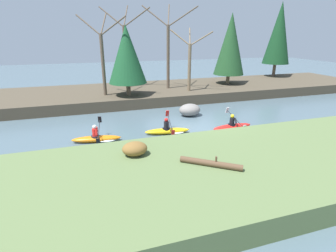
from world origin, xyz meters
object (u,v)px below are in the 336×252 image
kayaker_lead (233,126)px  kayaker_trailing (99,138)px  kayaker_middle (169,130)px  boulder_midstream (190,110)px  driftwood_log (211,163)px

kayaker_lead → kayaker_trailing: (-8.26, 0.51, -0.02)m
kayaker_middle → kayaker_trailing: size_ratio=1.00×
kayaker_lead → kayaker_middle: size_ratio=1.00×
boulder_midstream → kayaker_middle: bearing=-130.3°
kayaker_middle → driftwood_log: driftwood_log is taller
kayaker_trailing → kayaker_middle: bearing=7.8°
kayaker_trailing → boulder_midstream: size_ratio=1.75×
kayaker_lead → kayaker_trailing: bearing=173.3°
kayaker_middle → kayaker_lead: bearing=0.3°
kayaker_middle → driftwood_log: (-0.25, -6.07, 0.81)m
kayaker_trailing → driftwood_log: size_ratio=1.34×
kayaker_trailing → driftwood_log: 7.27m
driftwood_log → kayaker_lead: bearing=88.9°
kayaker_middle → boulder_midstream: bearing=57.2°
kayaker_lead → boulder_midstream: bearing=109.5°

